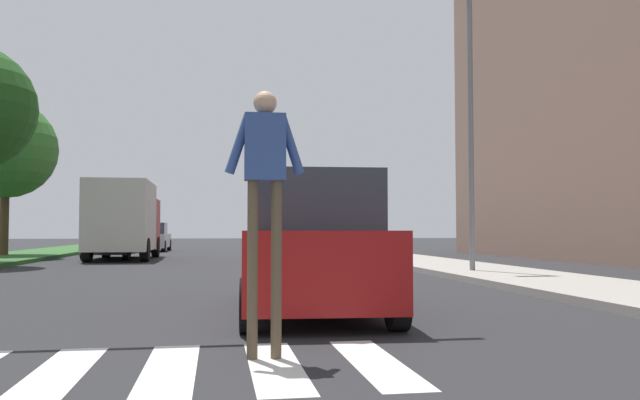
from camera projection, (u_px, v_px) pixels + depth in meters
name	position (u px, v px, depth m)	size (l,w,h in m)	color
ground_plane	(196.00, 259.00, 26.29)	(140.00, 140.00, 0.00)	#262628
crosswalk	(115.00, 371.00, 5.34)	(4.95, 2.20, 0.01)	silver
tree_distant	(6.00, 149.00, 27.07)	(4.20, 4.20, 6.62)	#4C3823
sidewalk_right	(395.00, 258.00, 25.59)	(3.00, 64.00, 0.15)	#9E9991
street_lamp_right	(467.00, 101.00, 16.76)	(1.02, 0.24, 7.50)	slate
pedestrian_performer	(265.00, 179.00, 5.93)	(0.75, 0.25, 2.49)	brown
suv_crossing	(311.00, 248.00, 9.23)	(2.21, 4.70, 1.97)	maroon
sedan_midblock	(115.00, 240.00, 26.95)	(2.17, 4.28, 1.72)	#474C51
sedan_distant	(153.00, 238.00, 36.40)	(1.82, 4.40, 1.63)	#B7B7BC
truck_box_delivery	(124.00, 219.00, 25.86)	(2.40, 6.20, 3.10)	maroon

